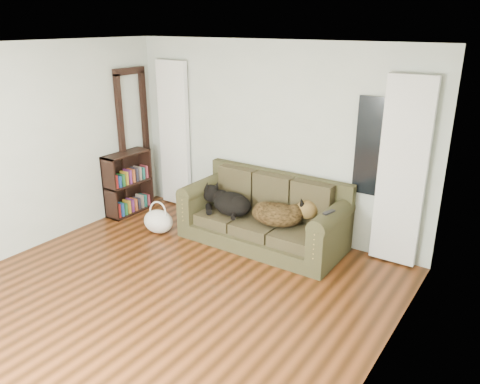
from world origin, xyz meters
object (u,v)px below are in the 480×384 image
Objects in this scene: sofa at (262,212)px; bookshelf at (128,181)px; tote_bag at (158,222)px; dog_black_lab at (229,203)px; dog_shepherd at (281,214)px.

sofa is 2.27× the size of bookshelf.
bookshelf reaches higher than tote_bag.
bookshelf reaches higher than sofa.
dog_black_lab is 1.50× the size of tote_bag.
dog_black_lab is 1.06m from tote_bag.
bookshelf is at bearing -174.48° from sofa.
tote_bag is 0.47× the size of bookshelf.
tote_bag is at bearing 5.96° from dog_shepherd.
sofa is 3.11× the size of dog_shepherd.
dog_black_lab is at bearing 27.67° from tote_bag.
sofa reaches higher than dog_black_lab.
dog_shepherd is at bearing 28.44° from dog_black_lab.
bookshelf is (-2.28, -0.22, 0.05)m from sofa.
dog_shepherd is at bearing -3.20° from sofa.
dog_shepherd is (0.78, 0.04, 0.01)m from dog_black_lab.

